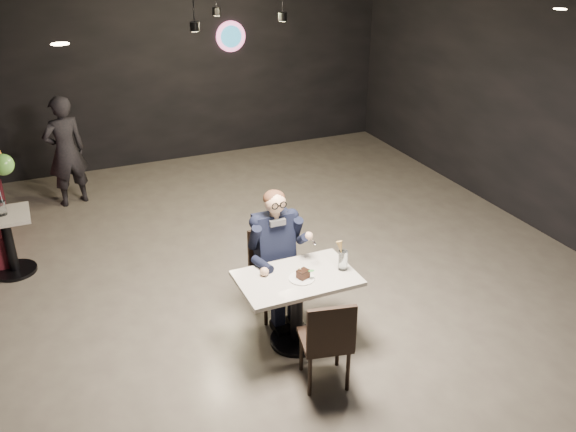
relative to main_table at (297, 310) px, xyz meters
name	(u,v)px	position (x,y,z in m)	size (l,w,h in m)	color
floor	(297,282)	(0.45, 0.99, -0.38)	(9.00, 9.00, 0.00)	slate
wall_sign	(231,36)	(1.25, 5.46, 1.62)	(0.50, 0.06, 0.50)	pink
main_table	(297,310)	(0.00, 0.00, 0.00)	(1.10, 0.70, 0.75)	silver
chair_far	(275,275)	(0.00, 0.55, 0.09)	(0.42, 0.46, 0.92)	black
chair_near	(325,338)	(0.00, -0.60, 0.09)	(0.42, 0.46, 0.92)	black
seated_man	(274,253)	(0.00, 0.55, 0.34)	(0.60, 0.80, 1.44)	black
dessert_plate	(302,278)	(0.02, -0.06, 0.38)	(0.24, 0.24, 0.01)	white
cake_slice	(303,274)	(0.03, -0.06, 0.42)	(0.10, 0.08, 0.07)	black
mint_leaf	(311,271)	(0.10, -0.10, 0.47)	(0.06, 0.04, 0.01)	#2C8730
sundae_glass	(343,260)	(0.45, -0.05, 0.47)	(0.09, 0.09, 0.20)	silver
wafer_cone	(340,248)	(0.42, -0.05, 0.62)	(0.06, 0.06, 0.12)	#B39149
side_table	(10,246)	(-2.50, 2.52, -0.02)	(0.56, 0.56, 0.71)	silver
balloon_vase	(1,208)	(-2.50, 2.52, 0.46)	(0.11, 0.11, 0.16)	silver
passerby	(66,151)	(-1.65, 4.29, 0.42)	(0.58, 0.38, 1.59)	black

